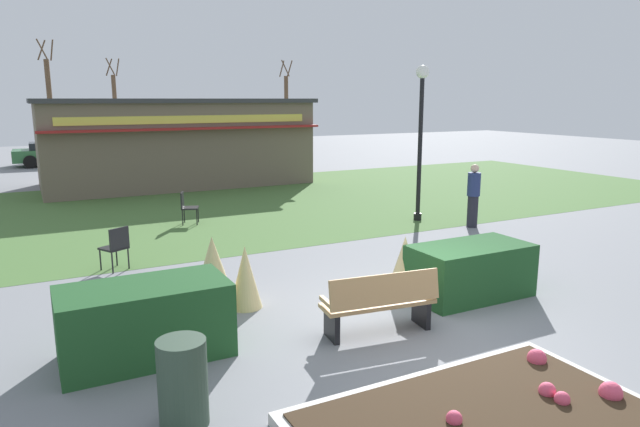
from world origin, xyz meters
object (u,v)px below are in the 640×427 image
(parked_car_west_slot, at_px, (57,153))
(cafe_chair_west, at_px, (187,205))
(food_kiosk, at_px, (175,141))
(cafe_chair_east, at_px, (116,245))
(tree_center_bg, at_px, (286,110))
(person_strolling, at_px, (473,195))
(tree_left_bg, at_px, (116,110))
(trash_bin, at_px, (183,383))
(tree_right_bg, at_px, (51,107))
(lamppost_mid, at_px, (421,125))
(park_bench, at_px, (380,303))
(parked_car_center_slot, at_px, (163,149))

(parked_car_west_slot, bearing_deg, cafe_chair_west, -82.31)
(food_kiosk, bearing_deg, cafe_chair_east, -109.25)
(food_kiosk, distance_m, tree_center_bg, 17.75)
(person_strolling, height_order, tree_left_bg, tree_left_bg)
(trash_bin, xyz_separation_m, person_strolling, (9.23, 5.75, 0.39))
(trash_bin, bearing_deg, parked_car_west_slot, 89.47)
(cafe_chair_west, distance_m, tree_right_bg, 20.77)
(lamppost_mid, bearing_deg, person_strolling, -60.91)
(park_bench, bearing_deg, food_kiosk, 86.45)
(lamppost_mid, relative_size, trash_bin, 4.52)
(parked_car_center_slot, height_order, tree_center_bg, tree_center_bg)
(park_bench, height_order, trash_bin, park_bench)
(park_bench, bearing_deg, cafe_chair_east, 120.09)
(cafe_chair_west, xyz_separation_m, person_strolling, (6.68, -3.91, 0.33))
(tree_right_bg, bearing_deg, food_kiosk, -73.21)
(cafe_chair_west, bearing_deg, parked_car_west_slot, 97.69)
(food_kiosk, bearing_deg, tree_center_bg, 51.17)
(cafe_chair_east, height_order, person_strolling, person_strolling)
(trash_bin, bearing_deg, tree_left_bg, 82.81)
(cafe_chair_east, bearing_deg, cafe_chair_west, 56.92)
(tree_right_bg, xyz_separation_m, tree_center_bg, (14.98, 0.99, -0.30))
(parked_car_west_slot, height_order, tree_right_bg, tree_right_bg)
(cafe_chair_east, distance_m, tree_left_bg, 28.93)
(food_kiosk, bearing_deg, park_bench, -93.55)
(cafe_chair_west, relative_size, tree_center_bg, 0.15)
(trash_bin, xyz_separation_m, tree_right_bg, (0.28, 30.16, 2.46))
(food_kiosk, relative_size, tree_right_bg, 1.56)
(tree_left_bg, height_order, tree_right_bg, tree_right_bg)
(trash_bin, xyz_separation_m, tree_left_bg, (4.37, 34.61, 2.15))
(parked_car_west_slot, bearing_deg, trash_bin, -90.53)
(trash_bin, height_order, cafe_chair_west, trash_bin)
(tree_right_bg, bearing_deg, cafe_chair_east, -90.18)
(lamppost_mid, relative_size, person_strolling, 2.53)
(park_bench, xyz_separation_m, tree_right_bg, (-2.85, 29.16, 2.45))
(park_bench, xyz_separation_m, tree_center_bg, (12.13, 30.15, 2.15))
(park_bench, height_order, parked_car_west_slot, parked_car_west_slot)
(person_strolling, bearing_deg, tree_left_bg, -24.25)
(cafe_chair_east, bearing_deg, tree_left_bg, 81.70)
(tree_center_bg, bearing_deg, tree_right_bg, -176.21)
(food_kiosk, distance_m, person_strolling, 12.69)
(lamppost_mid, height_order, parked_car_west_slot, lamppost_mid)
(trash_bin, bearing_deg, food_kiosk, 76.56)
(cafe_chair_east, xyz_separation_m, tree_left_bg, (4.17, 28.56, 2.10))
(person_strolling, bearing_deg, tree_center_bg, -47.16)
(trash_bin, height_order, food_kiosk, food_kiosk)
(tree_center_bg, bearing_deg, park_bench, -111.91)
(parked_car_west_slot, height_order, tree_center_bg, tree_center_bg)
(food_kiosk, relative_size, cafe_chair_west, 11.56)
(lamppost_mid, relative_size, tree_right_bg, 0.65)
(cafe_chair_west, bearing_deg, parked_car_center_slot, 79.62)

